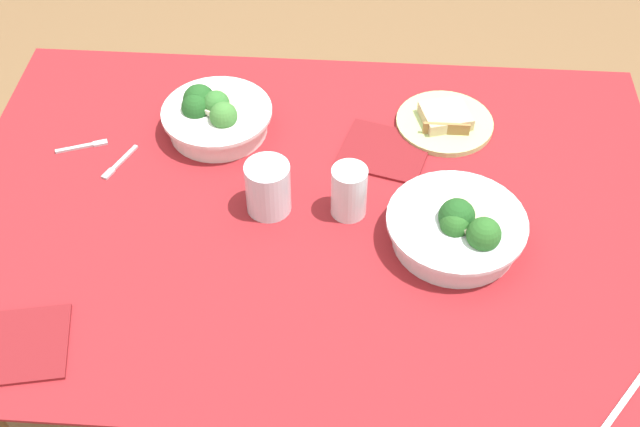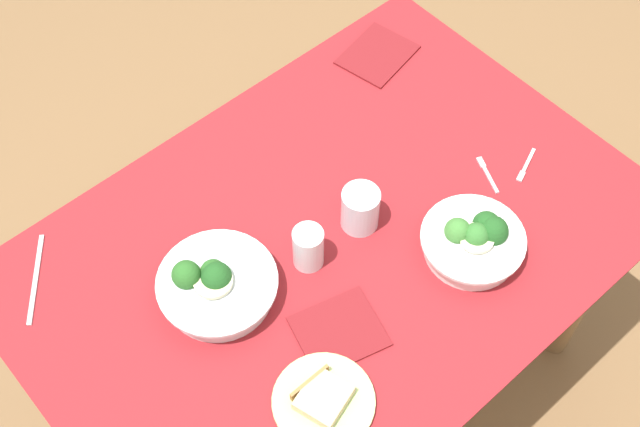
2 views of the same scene
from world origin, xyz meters
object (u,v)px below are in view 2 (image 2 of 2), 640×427
object	(u,v)px
fork_by_far_bowl	(526,166)
fork_by_near_bowl	(487,173)
broccoli_bowl_near	(216,285)
bread_side_plate	(323,400)
table_knife_left	(36,279)
napkin_folded_lower	(339,331)
broccoli_bowl_far	(474,240)
water_glass_center	(308,247)
napkin_folded_upper	(377,55)
water_glass_side	(361,210)

from	to	relation	value
fork_by_far_bowl	fork_by_near_bowl	distance (m)	0.09
broccoli_bowl_near	bread_side_plate	bearing A→B (deg)	91.36
bread_side_plate	fork_by_near_bowl	distance (m)	0.66
table_knife_left	napkin_folded_lower	world-z (taller)	napkin_folded_lower
broccoli_bowl_far	water_glass_center	size ratio (longest dim) A/B	2.15
napkin_folded_lower	napkin_folded_upper	bearing A→B (deg)	-139.34
napkin_folded_upper	napkin_folded_lower	bearing A→B (deg)	40.66
water_glass_center	fork_by_near_bowl	bearing A→B (deg)	167.94
table_knife_left	napkin_folded_upper	distance (m)	0.98
table_knife_left	napkin_folded_lower	size ratio (longest dim) A/B	1.29
broccoli_bowl_near	water_glass_center	distance (m)	0.20
bread_side_plate	napkin_folded_lower	distance (m)	0.15
broccoli_bowl_far	broccoli_bowl_near	bearing A→B (deg)	-30.12
broccoli_bowl_far	napkin_folded_lower	size ratio (longest dim) A/B	1.33
broccoli_bowl_far	bread_side_plate	distance (m)	0.47
broccoli_bowl_far	broccoli_bowl_near	size ratio (longest dim) A/B	0.90
broccoli_bowl_near	fork_by_far_bowl	world-z (taller)	broccoli_bowl_near
fork_by_far_bowl	napkin_folded_upper	world-z (taller)	napkin_folded_upper
napkin_folded_upper	water_glass_center	bearing A→B (deg)	32.75
fork_by_near_bowl	napkin_folded_upper	distance (m)	0.44
napkin_folded_upper	broccoli_bowl_far	bearing A→B (deg)	65.99
fork_by_far_bowl	table_knife_left	distance (m)	1.10
broccoli_bowl_near	water_glass_side	distance (m)	0.35
bread_side_plate	broccoli_bowl_near	bearing A→B (deg)	-88.64
broccoli_bowl_far	water_glass_side	xyz separation A→B (m)	(0.13, -0.21, 0.01)
fork_by_near_bowl	fork_by_far_bowl	bearing A→B (deg)	-95.62
water_glass_center	fork_by_far_bowl	world-z (taller)	water_glass_center
table_knife_left	napkin_folded_upper	size ratio (longest dim) A/B	1.20
napkin_folded_upper	fork_by_far_bowl	bearing A→B (deg)	91.27
water_glass_side	fork_by_far_bowl	xyz separation A→B (m)	(-0.39, 0.14, -0.05)
bread_side_plate	table_knife_left	world-z (taller)	bread_side_plate
napkin_folded_lower	water_glass_side	bearing A→B (deg)	-142.23
napkin_folded_lower	water_glass_center	bearing A→B (deg)	-110.86
water_glass_center	napkin_folded_upper	bearing A→B (deg)	-147.25
bread_side_plate	fork_by_far_bowl	distance (m)	0.73
bread_side_plate	table_knife_left	distance (m)	0.66
napkin_folded_upper	napkin_folded_lower	xyz separation A→B (m)	(0.59, 0.50, 0.00)
water_glass_side	fork_by_near_bowl	bearing A→B (deg)	163.20
table_knife_left	napkin_folded_upper	xyz separation A→B (m)	(-0.98, 0.00, 0.00)
fork_by_far_bowl	napkin_folded_upper	bearing A→B (deg)	-109.79
bread_side_plate	napkin_folded_lower	size ratio (longest dim) A/B	1.19
bread_side_plate	water_glass_center	distance (m)	0.32
napkin_folded_upper	broccoli_bowl_near	bearing A→B (deg)	20.94
fork_by_near_bowl	table_knife_left	xyz separation A→B (m)	(0.91, -0.44, -0.00)
broccoli_bowl_near	napkin_folded_upper	bearing A→B (deg)	-159.06
bread_side_plate	water_glass_side	bearing A→B (deg)	-142.72
water_glass_side	table_knife_left	bearing A→B (deg)	-29.74
broccoli_bowl_near	fork_by_far_bowl	size ratio (longest dim) A/B	2.49
fork_by_near_bowl	napkin_folded_lower	distance (m)	0.52
fork_by_near_bowl	napkin_folded_upper	size ratio (longest dim) A/B	0.56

